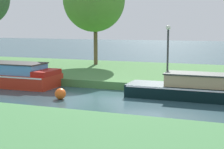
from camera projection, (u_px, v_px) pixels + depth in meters
ground_plane at (107, 98)px, 16.17m from camera, size 120.00×120.00×0.00m
riverbank_far at (147, 74)px, 22.62m from camera, size 72.00×10.00×0.40m
red_barge at (14, 76)px, 19.27m from camera, size 4.95×2.14×1.27m
willow_tree_centre at (94, 0)px, 25.35m from camera, size 4.37×4.61×6.94m
lamp_post at (168, 46)px, 18.36m from camera, size 0.24×0.24×2.87m
mooring_post_far at (194, 80)px, 17.23m from camera, size 0.16×0.16×0.50m
channel_buoy at (60, 94)px, 15.80m from camera, size 0.50×0.50×0.50m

